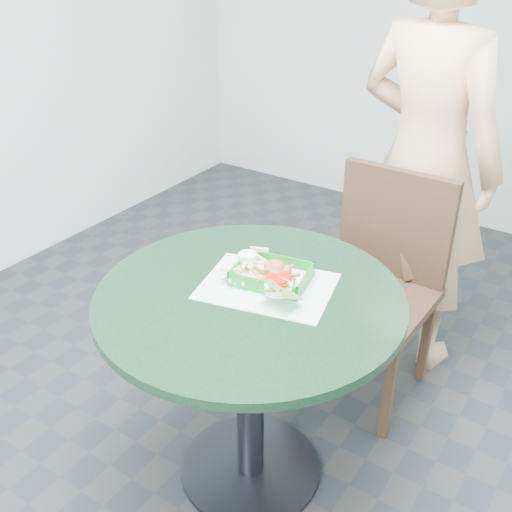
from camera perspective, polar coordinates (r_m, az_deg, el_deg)
The scene contains 10 objects.
floor at distance 2.34m, azimuth -0.52°, elevation -19.62°, with size 4.00×5.00×0.02m, color #303335.
cafe_table at distance 1.94m, azimuth -0.59°, elevation -8.32°, with size 0.95×0.95×0.75m.
dining_chair at distance 2.45m, azimuth 11.66°, elevation -1.51°, with size 0.47×0.47×0.93m.
diner_person at distance 2.50m, azimuth 16.39°, elevation 12.61°, with size 0.80×0.52×2.19m, color tan.
placemat at distance 1.88m, azimuth 1.08°, elevation -3.40°, with size 0.40×0.30×0.00m, color #AEEEDC.
food_basket at distance 1.89m, azimuth 1.50°, elevation -2.52°, with size 0.23×0.17×0.05m.
crab_sandwich at distance 1.85m, azimuth 1.77°, elevation -2.13°, with size 0.12×0.12×0.07m.
fries_pile at distance 1.92m, azimuth -0.63°, elevation -1.30°, with size 0.12×0.13×0.05m, color #F9EFA6, non-canonical shape.
sauce_ramekin at distance 1.94m, azimuth -0.45°, elevation -0.48°, with size 0.06×0.06×0.03m.
garnish_cup at distance 1.80m, azimuth 1.74°, elevation -3.42°, with size 0.13×0.13×0.05m.
Camera 1 is at (0.87, -1.26, 1.77)m, focal length 42.00 mm.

